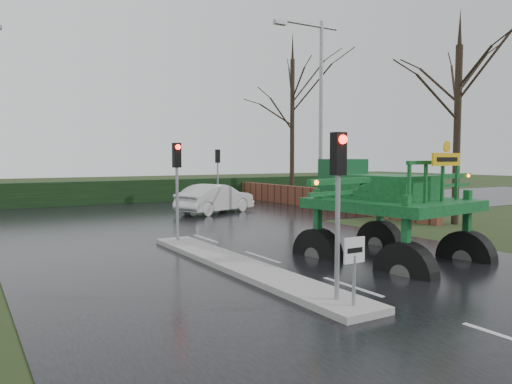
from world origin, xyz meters
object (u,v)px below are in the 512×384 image
white_sedan (216,213)px  crop_sprayer (400,195)px  traffic_signal_near (338,180)px  traffic_signal_mid (177,170)px  traffic_signal_far (218,164)px  street_light_right (316,100)px  keep_left_sign (354,260)px

white_sedan → crop_sprayer: bearing=150.2°
traffic_signal_near → crop_sprayer: size_ratio=0.46×
traffic_signal_mid → traffic_signal_far: size_ratio=1.00×
street_light_right → white_sedan: 8.05m
keep_left_sign → traffic_signal_mid: 9.12m
traffic_signal_far → street_light_right: street_light_right is taller
traffic_signal_near → traffic_signal_far: (7.80, 21.02, 0.00)m
traffic_signal_mid → traffic_signal_far: same height
street_light_right → crop_sprayer: size_ratio=1.30×
keep_left_sign → traffic_signal_far: bearing=70.1°
traffic_signal_far → white_sedan: size_ratio=0.74×
white_sedan → keep_left_sign: bearing=140.6°
traffic_signal_mid → traffic_signal_far: 14.75m
white_sedan → traffic_signal_far: bearing=-49.6°
traffic_signal_mid → traffic_signal_far: (7.80, 12.52, 0.00)m
traffic_signal_near → white_sedan: size_ratio=0.74×
keep_left_sign → traffic_signal_mid: traffic_signal_mid is taller
traffic_signal_near → crop_sprayer: 3.63m
traffic_signal_mid → crop_sprayer: bearing=-65.0°
keep_left_sign → street_light_right: (9.49, 13.50, 4.93)m
traffic_signal_far → street_light_right: 8.86m
keep_left_sign → crop_sprayer: crop_sprayer is taller
traffic_signal_near → street_light_right: street_light_right is taller
crop_sprayer → street_light_right: bearing=53.1°
traffic_signal_near → traffic_signal_mid: same height
keep_left_sign → traffic_signal_mid: bearing=90.0°
traffic_signal_mid → street_light_right: street_light_right is taller
traffic_signal_near → traffic_signal_mid: 8.50m
traffic_signal_mid → crop_sprayer: 7.81m
keep_left_sign → street_light_right: bearing=54.9°
traffic_signal_near → crop_sprayer: (3.29, 1.44, -0.54)m
traffic_signal_near → traffic_signal_mid: size_ratio=1.00×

